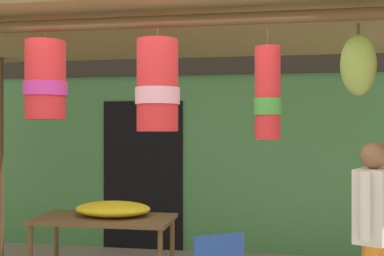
{
  "coord_description": "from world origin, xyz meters",
  "views": [
    {
      "loc": [
        0.86,
        -3.59,
        1.64
      ],
      "look_at": [
        0.16,
        0.81,
        1.64
      ],
      "focal_mm": 42.6,
      "sensor_mm": 36.0,
      "label": 1
    }
  ],
  "objects": [
    {
      "name": "shop_facade",
      "position": [
        -0.0,
        2.53,
        1.98
      ],
      "size": [
        11.0,
        0.29,
        3.97
      ],
      "color": "#47844C",
      "rests_on": "ground_plane"
    },
    {
      "name": "market_stall_canopy",
      "position": [
        0.01,
        0.69,
        2.43
      ],
      "size": [
        5.26,
        2.11,
        2.76
      ],
      "color": "brown",
      "rests_on": "ground_plane"
    },
    {
      "name": "display_table",
      "position": [
        -0.74,
        0.8,
        0.66
      ],
      "size": [
        1.39,
        0.65,
        0.74
      ],
      "color": "brown",
      "rests_on": "ground_plane"
    },
    {
      "name": "flower_heap_on_table",
      "position": [
        -0.65,
        0.87,
        0.81
      ],
      "size": [
        0.77,
        0.54,
        0.15
      ],
      "color": "yellow",
      "rests_on": "display_table"
    },
    {
      "name": "customer_foreground",
      "position": [
        1.7,
        0.14,
        0.89
      ],
      "size": [
        0.38,
        0.54,
        1.53
      ],
      "color": "orange",
      "rests_on": "ground_plane"
    }
  ]
}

